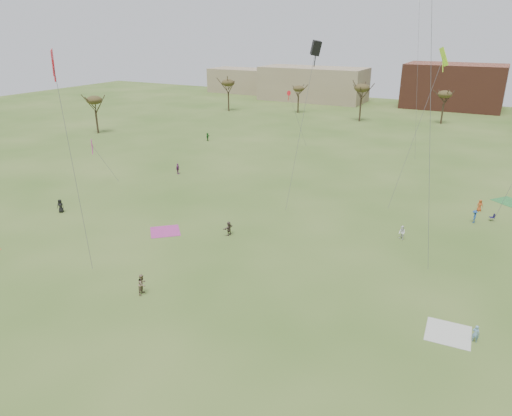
% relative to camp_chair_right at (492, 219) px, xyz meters
% --- Properties ---
extents(ground, '(260.00, 260.00, 0.00)m').
position_rel_camp_chair_right_xyz_m(ground, '(-19.92, -33.97, -0.26)').
color(ground, '#35591B').
rests_on(ground, ground).
extents(spectator_fore_b, '(0.84, 1.00, 1.85)m').
position_rel_camp_chair_right_xyz_m(spectator_fore_b, '(-25.56, -32.03, 0.67)').
color(spectator_fore_b, '#7C684F').
rests_on(spectator_fore_b, ground).
extents(spectator_fore_c, '(0.72, 1.53, 1.59)m').
position_rel_camp_chair_right_xyz_m(spectator_fore_c, '(-25.34, -18.14, 0.54)').
color(spectator_fore_c, brown).
rests_on(spectator_fore_c, ground).
extents(flyer_mid_a, '(0.98, 0.87, 1.69)m').
position_rel_camp_chair_right_xyz_m(flyer_mid_a, '(-47.19, -22.14, 0.59)').
color(flyer_mid_a, black).
rests_on(flyer_mid_a, ground).
extents(flyer_mid_c, '(0.56, 0.43, 1.38)m').
position_rel_camp_chair_right_xyz_m(flyer_mid_c, '(0.16, -25.74, 0.43)').
color(flyer_mid_c, '#6D9AB5').
rests_on(flyer_mid_c, ground).
extents(spectator_mid_d, '(0.59, 1.05, 1.70)m').
position_rel_camp_chair_right_xyz_m(spectator_mid_d, '(-44.28, -2.23, 0.59)').
color(spectator_mid_d, '#82367A').
rests_on(spectator_mid_d, ground).
extents(spectator_mid_e, '(0.95, 0.93, 1.54)m').
position_rel_camp_chair_right_xyz_m(spectator_mid_e, '(-8.33, -10.31, 0.51)').
color(spectator_mid_e, white).
rests_on(spectator_mid_e, ground).
extents(flyer_far_a, '(0.74, 1.50, 1.55)m').
position_rel_camp_chair_right_xyz_m(flyer_far_a, '(-53.00, 19.24, 0.52)').
color(flyer_far_a, '#226321').
rests_on(flyer_far_a, ground).
extents(flyer_far_b, '(0.86, 0.72, 1.50)m').
position_rel_camp_chair_right_xyz_m(flyer_far_b, '(-1.55, 2.69, 0.49)').
color(flyer_far_b, '#C05020').
rests_on(flyer_far_b, ground).
extents(flyer_far_c, '(0.61, 1.01, 1.52)m').
position_rel_camp_chair_right_xyz_m(flyer_far_c, '(-1.85, -1.60, 0.50)').
color(flyer_far_c, '#1F488F').
rests_on(flyer_far_c, ground).
extents(blanket_cream, '(3.37, 3.37, 0.03)m').
position_rel_camp_chair_right_xyz_m(blanket_cream, '(-1.64, -25.60, -0.26)').
color(blanket_cream, silver).
rests_on(blanket_cream, ground).
extents(blanket_plum, '(4.51, 4.51, 0.03)m').
position_rel_camp_chair_right_xyz_m(blanket_plum, '(-32.17, -20.71, -0.26)').
color(blanket_plum, '#B4378C').
rests_on(blanket_plum, ground).
extents(blanket_olive, '(4.52, 4.52, 0.03)m').
position_rel_camp_chair_right_xyz_m(blanket_olive, '(1.67, 8.19, -0.26)').
color(blanket_olive, '#2E8039').
rests_on(blanket_olive, ground).
extents(camp_chair_right, '(0.69, 0.66, 0.87)m').
position_rel_camp_chair_right_xyz_m(camp_chair_right, '(0.00, 0.00, 0.00)').
color(camp_chair_right, '#171437').
rests_on(camp_chair_right, ground).
extents(kites_aloft, '(64.46, 65.66, 26.56)m').
position_rel_camp_chair_right_xyz_m(kites_aloft, '(-17.08, 0.85, 19.08)').
color(kites_aloft, teal).
rests_on(kites_aloft, ground).
extents(tree_line, '(117.44, 49.32, 8.91)m').
position_rel_camp_chair_right_xyz_m(tree_line, '(-22.76, 45.15, 6.83)').
color(tree_line, '#3A2B1E').
rests_on(tree_line, ground).
extents(building_tan, '(32.00, 14.00, 10.00)m').
position_rel_camp_chair_right_xyz_m(building_tan, '(-54.92, 81.03, 4.74)').
color(building_tan, '#937F60').
rests_on(building_tan, ground).
extents(building_brick, '(26.00, 16.00, 12.00)m').
position_rel_camp_chair_right_xyz_m(building_brick, '(-14.92, 86.03, 5.74)').
color(building_brick, brown).
rests_on(building_brick, ground).
extents(building_tan_west, '(20.00, 12.00, 8.00)m').
position_rel_camp_chair_right_xyz_m(building_tan_west, '(-84.92, 88.03, 3.74)').
color(building_tan_west, '#937F60').
rests_on(building_tan_west, ground).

